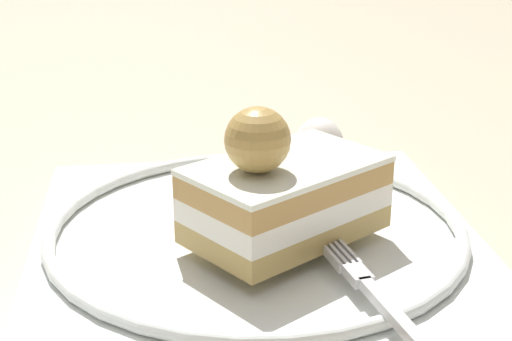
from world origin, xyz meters
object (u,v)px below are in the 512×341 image
whipped_cream_dollop (319,148)px  fork (379,298)px  dessert_plate (256,238)px  cake_slice (282,191)px

whipped_cream_dollop → fork: (-0.15, 0.03, -0.02)m
dessert_plate → cake_slice: 0.04m
dessert_plate → whipped_cream_dollop: bearing=-47.7°
whipped_cream_dollop → fork: whipped_cream_dollop is taller
dessert_plate → cake_slice: size_ratio=2.40×
fork → whipped_cream_dollop: bearing=-11.5°
cake_slice → fork: bearing=-166.8°
dessert_plate → cake_slice: cake_slice is taller
fork → dessert_plate: bearing=14.8°
dessert_plate → cake_slice: (-0.02, -0.01, 0.03)m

